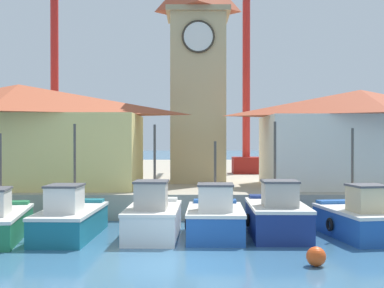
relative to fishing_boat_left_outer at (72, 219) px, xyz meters
name	(u,v)px	position (x,y,z in m)	size (l,w,h in m)	color
ground_plane	(176,262)	(4.08, -4.09, -0.71)	(300.00, 300.00, 0.00)	#386689
quay_wharf	(187,177)	(4.08, 24.02, -0.11)	(120.00, 40.00, 1.20)	#A89E89
fishing_boat_left_outer	(72,219)	(0.00, 0.00, 0.00)	(2.15, 5.04, 4.35)	#196B7F
fishing_boat_left_inner	(155,217)	(3.17, -0.01, 0.05)	(2.13, 4.47, 4.32)	silver
fishing_boat_mid_left	(217,219)	(5.54, -0.01, 0.02)	(2.31, 4.15, 3.67)	#2356A8
fishing_boat_center	(279,216)	(7.94, 0.29, 0.07)	(2.28, 4.55, 4.45)	navy
fishing_boat_mid_right	(362,219)	(11.01, -0.08, 0.00)	(2.69, 4.55, 4.18)	#2356A8
clock_tower	(200,66)	(5.01, 11.38, 7.36)	(3.67, 3.67, 14.56)	tan
warehouse_left	(21,135)	(-4.52, 7.92, 3.27)	(13.02, 6.29, 5.44)	#E5D17A
warehouse_right	(363,137)	(13.70, 8.28, 3.14)	(10.54, 6.44, 5.18)	silver
port_crane_near	(248,80)	(8.63, 19.07, 7.41)	(2.00, 8.83, 17.75)	maroon
port_crane_far	(57,80)	(-5.03, 17.41, 7.23)	(2.00, 8.10, 17.46)	maroon
mooring_buoy	(318,257)	(8.31, -4.63, -0.41)	(0.58, 0.58, 0.58)	#E54C19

